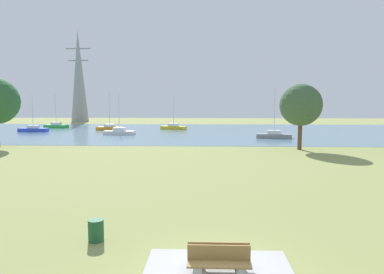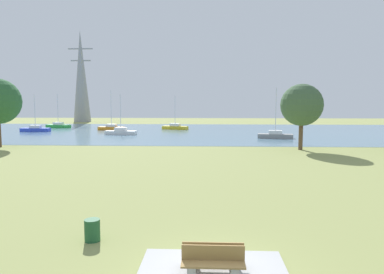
# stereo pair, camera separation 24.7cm
# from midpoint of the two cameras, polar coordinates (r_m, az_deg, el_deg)

# --- Properties ---
(ground_plane) EXTENTS (160.00, 160.00, 0.00)m
(ground_plane) POSITION_cam_midpoint_polar(r_m,az_deg,el_deg) (32.05, 2.70, -3.34)
(ground_plane) COLOR #8C9351
(bench_facing_water) EXTENTS (1.80, 0.48, 0.89)m
(bench_facing_water) POSITION_cam_midpoint_polar(r_m,az_deg,el_deg) (10.92, 3.65, -19.02)
(bench_facing_water) COLOR #9FA193
(bench_facing_water) RESTS_ON concrete_pad
(bench_facing_inland) EXTENTS (1.80, 0.48, 0.89)m
(bench_facing_inland) POSITION_cam_midpoint_polar(r_m,az_deg,el_deg) (10.43, 3.73, -20.25)
(bench_facing_inland) COLOR #9FA193
(bench_facing_inland) RESTS_ON concrete_pad
(litter_bin) EXTENTS (0.56, 0.56, 0.80)m
(litter_bin) POSITION_cam_midpoint_polar(r_m,az_deg,el_deg) (13.56, -15.98, -14.51)
(litter_bin) COLOR #1E512D
(litter_bin) RESTS_ON ground
(water_surface) EXTENTS (140.00, 40.00, 0.02)m
(water_surface) POSITION_cam_midpoint_polar(r_m,az_deg,el_deg) (59.86, 2.49, 0.88)
(water_surface) COLOR #60859D
(water_surface) RESTS_ON ground
(sailboat_blue) EXTENTS (4.86, 1.71, 6.38)m
(sailboat_blue) POSITION_cam_midpoint_polar(r_m,az_deg,el_deg) (65.69, -24.65, 1.18)
(sailboat_blue) COLOR blue
(sailboat_blue) RESTS_ON water_surface
(sailboat_white) EXTENTS (4.92, 1.94, 6.27)m
(sailboat_white) POSITION_cam_midpoint_polar(r_m,az_deg,el_deg) (55.35, -11.94, 0.83)
(sailboat_white) COLOR white
(sailboat_white) RESTS_ON water_surface
(sailboat_yellow) EXTENTS (5.03, 2.88, 6.32)m
(sailboat_yellow) POSITION_cam_midpoint_polar(r_m,az_deg,el_deg) (64.99, -3.17, 1.65)
(sailboat_yellow) COLOR yellow
(sailboat_yellow) RESTS_ON water_surface
(sailboat_orange) EXTENTS (4.99, 2.34, 7.20)m
(sailboat_orange) POSITION_cam_midpoint_polar(r_m,az_deg,el_deg) (64.60, -13.43, 1.49)
(sailboat_orange) COLOR orange
(sailboat_orange) RESTS_ON water_surface
(sailboat_gray) EXTENTS (4.99, 2.35, 7.05)m
(sailboat_gray) POSITION_cam_midpoint_polar(r_m,az_deg,el_deg) (50.11, 13.14, 0.32)
(sailboat_gray) COLOR gray
(sailboat_gray) RESTS_ON water_surface
(sailboat_green) EXTENTS (5.01, 2.46, 6.68)m
(sailboat_green) POSITION_cam_midpoint_polar(r_m,az_deg,el_deg) (73.73, -21.45, 1.75)
(sailboat_green) COLOR green
(sailboat_green) RESTS_ON water_surface
(tree_east_near) EXTENTS (4.43, 4.43, 6.98)m
(tree_east_near) POSITION_cam_midpoint_polar(r_m,az_deg,el_deg) (38.55, 17.22, 5.02)
(tree_east_near) COLOR brown
(tree_east_near) RESTS_ON ground
(electricity_pylon) EXTENTS (6.40, 4.40, 23.44)m
(electricity_pylon) POSITION_cam_midpoint_polar(r_m,az_deg,el_deg) (95.74, -18.12, 9.43)
(electricity_pylon) COLOR gray
(electricity_pylon) RESTS_ON ground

